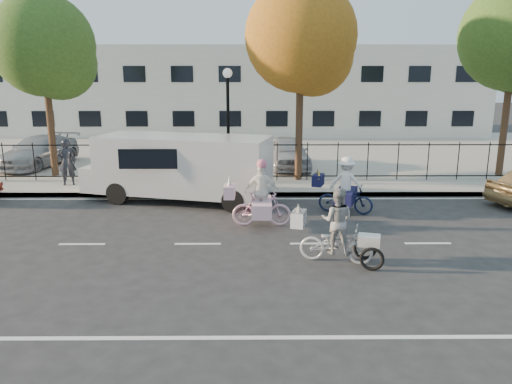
{
  "coord_description": "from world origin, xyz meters",
  "views": [
    {
      "loc": [
        1.42,
        -12.26,
        4.36
      ],
      "look_at": [
        1.52,
        1.2,
        1.1
      ],
      "focal_mm": 35.0,
      "sensor_mm": 36.0,
      "label": 1
    }
  ],
  "objects_px": {
    "zebra_trike": "(337,234)",
    "lot_car_b": "(177,148)",
    "lamppost": "(228,105)",
    "lot_car_d": "(287,152)",
    "white_van": "(181,166)",
    "unicorn_bike": "(261,202)",
    "bull_bike": "(345,191)",
    "lot_car_a": "(39,151)",
    "lot_car_c": "(126,148)",
    "pedestrian": "(67,162)"
  },
  "relations": [
    {
      "from": "bull_bike",
      "to": "lot_car_b",
      "type": "xyz_separation_m",
      "value": [
        -6.41,
        7.86,
        0.16
      ]
    },
    {
      "from": "zebra_trike",
      "to": "lot_car_a",
      "type": "distance_m",
      "value": 16.41
    },
    {
      "from": "zebra_trike",
      "to": "bull_bike",
      "type": "xyz_separation_m",
      "value": [
        0.95,
        4.19,
        0.03
      ]
    },
    {
      "from": "bull_bike",
      "to": "lot_car_b",
      "type": "relative_size",
      "value": 0.38
    },
    {
      "from": "lot_car_a",
      "to": "lot_car_b",
      "type": "relative_size",
      "value": 0.89
    },
    {
      "from": "lot_car_b",
      "to": "lamppost",
      "type": "bearing_deg",
      "value": -52.76
    },
    {
      "from": "white_van",
      "to": "lot_car_a",
      "type": "relative_size",
      "value": 1.45
    },
    {
      "from": "lot_car_a",
      "to": "lot_car_d",
      "type": "height_order",
      "value": "lot_car_d"
    },
    {
      "from": "bull_bike",
      "to": "lot_car_d",
      "type": "height_order",
      "value": "bull_bike"
    },
    {
      "from": "unicorn_bike",
      "to": "lot_car_d",
      "type": "bearing_deg",
      "value": -8.21
    },
    {
      "from": "white_van",
      "to": "lot_car_b",
      "type": "bearing_deg",
      "value": 113.76
    },
    {
      "from": "lot_car_b",
      "to": "lot_car_c",
      "type": "bearing_deg",
      "value": 175.05
    },
    {
      "from": "zebra_trike",
      "to": "white_van",
      "type": "xyz_separation_m",
      "value": [
        -4.41,
        5.71,
        0.55
      ]
    },
    {
      "from": "unicorn_bike",
      "to": "lot_car_a",
      "type": "bearing_deg",
      "value": 49.85
    },
    {
      "from": "lot_car_c",
      "to": "lot_car_d",
      "type": "xyz_separation_m",
      "value": [
        7.53,
        -1.44,
        0.02
      ]
    },
    {
      "from": "unicorn_bike",
      "to": "lot_car_a",
      "type": "height_order",
      "value": "unicorn_bike"
    },
    {
      "from": "lot_car_c",
      "to": "unicorn_bike",
      "type": "bearing_deg",
      "value": -77.26
    },
    {
      "from": "pedestrian",
      "to": "lot_car_b",
      "type": "xyz_separation_m",
      "value": [
        3.52,
        4.45,
        -0.16
      ]
    },
    {
      "from": "lot_car_c",
      "to": "lot_car_d",
      "type": "bearing_deg",
      "value": -30.79
    },
    {
      "from": "lamppost",
      "to": "white_van",
      "type": "bearing_deg",
      "value": -123.1
    },
    {
      "from": "unicorn_bike",
      "to": "lot_car_b",
      "type": "bearing_deg",
      "value": 22.97
    },
    {
      "from": "zebra_trike",
      "to": "unicorn_bike",
      "type": "xyz_separation_m",
      "value": [
        -1.73,
        2.82,
        0.04
      ]
    },
    {
      "from": "zebra_trike",
      "to": "lot_car_c",
      "type": "height_order",
      "value": "zebra_trike"
    },
    {
      "from": "lamppost",
      "to": "bull_bike",
      "type": "distance_m",
      "value": 5.95
    },
    {
      "from": "zebra_trike",
      "to": "white_van",
      "type": "relative_size",
      "value": 0.31
    },
    {
      "from": "unicorn_bike",
      "to": "lot_car_d",
      "type": "xyz_separation_m",
      "value": [
        1.33,
        8.21,
        0.12
      ]
    },
    {
      "from": "bull_bike",
      "to": "lot_car_d",
      "type": "bearing_deg",
      "value": 31.01
    },
    {
      "from": "white_van",
      "to": "pedestrian",
      "type": "relative_size",
      "value": 3.81
    },
    {
      "from": "unicorn_bike",
      "to": "lamppost",
      "type": "bearing_deg",
      "value": 13.41
    },
    {
      "from": "lot_car_a",
      "to": "lot_car_b",
      "type": "distance_m",
      "value": 6.26
    },
    {
      "from": "pedestrian",
      "to": "lot_car_b",
      "type": "height_order",
      "value": "pedestrian"
    },
    {
      "from": "unicorn_bike",
      "to": "lot_car_b",
      "type": "distance_m",
      "value": 9.96
    },
    {
      "from": "pedestrian",
      "to": "lot_car_a",
      "type": "distance_m",
      "value": 4.77
    },
    {
      "from": "lamppost",
      "to": "lot_car_d",
      "type": "relative_size",
      "value": 1.05
    },
    {
      "from": "lot_car_d",
      "to": "zebra_trike",
      "type": "bearing_deg",
      "value": -93.11
    },
    {
      "from": "zebra_trike",
      "to": "lot_car_b",
      "type": "bearing_deg",
      "value": 39.56
    },
    {
      "from": "lamppost",
      "to": "bull_bike",
      "type": "bearing_deg",
      "value": -45.23
    },
    {
      "from": "zebra_trike",
      "to": "white_van",
      "type": "height_order",
      "value": "white_van"
    },
    {
      "from": "lamppost",
      "to": "lot_car_b",
      "type": "bearing_deg",
      "value": 122.78
    },
    {
      "from": "lamppost",
      "to": "lot_car_d",
      "type": "distance_m",
      "value": 4.49
    },
    {
      "from": "lot_car_a",
      "to": "zebra_trike",
      "type": "bearing_deg",
      "value": -33.27
    },
    {
      "from": "lamppost",
      "to": "white_van",
      "type": "xyz_separation_m",
      "value": [
        -1.53,
        -2.34,
        -1.87
      ]
    },
    {
      "from": "lot_car_d",
      "to": "bull_bike",
      "type": "bearing_deg",
      "value": -84.0
    },
    {
      "from": "bull_bike",
      "to": "lot_car_a",
      "type": "distance_m",
      "value": 14.61
    },
    {
      "from": "lot_car_b",
      "to": "white_van",
      "type": "bearing_deg",
      "value": -76.16
    },
    {
      "from": "lot_car_c",
      "to": "pedestrian",
      "type": "bearing_deg",
      "value": -122.15
    },
    {
      "from": "lot_car_a",
      "to": "lot_car_b",
      "type": "bearing_deg",
      "value": 16.24
    },
    {
      "from": "white_van",
      "to": "pedestrian",
      "type": "xyz_separation_m",
      "value": [
        -4.57,
        1.89,
        -0.21
      ]
    },
    {
      "from": "zebra_trike",
      "to": "lot_car_d",
      "type": "distance_m",
      "value": 11.04
    },
    {
      "from": "unicorn_bike",
      "to": "bull_bike",
      "type": "relative_size",
      "value": 0.99
    }
  ]
}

